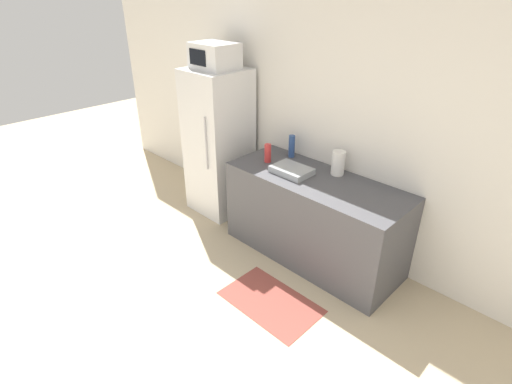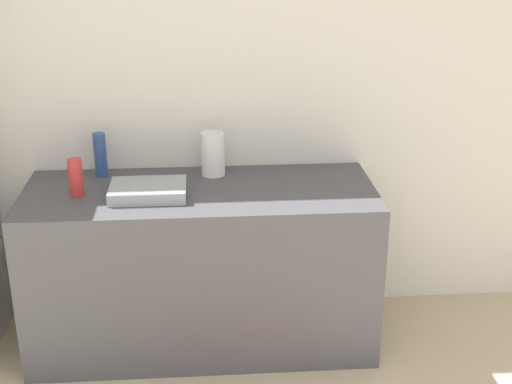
% 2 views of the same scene
% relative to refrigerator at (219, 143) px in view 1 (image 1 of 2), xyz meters
% --- Properties ---
extents(wall_back, '(8.00, 0.06, 2.60)m').
position_rel_refrigerator_xyz_m(wall_back, '(1.58, 0.38, 0.46)').
color(wall_back, white).
rests_on(wall_back, ground_plane).
extents(refrigerator, '(0.62, 0.63, 1.68)m').
position_rel_refrigerator_xyz_m(refrigerator, '(0.00, 0.00, 0.00)').
color(refrigerator, silver).
rests_on(refrigerator, ground_plane).
extents(microwave, '(0.46, 0.38, 0.26)m').
position_rel_refrigerator_xyz_m(microwave, '(-0.00, -0.00, 0.97)').
color(microwave, white).
rests_on(microwave, refrigerator).
extents(counter, '(1.78, 0.70, 0.87)m').
position_rel_refrigerator_xyz_m(counter, '(1.41, -0.01, -0.41)').
color(counter, '#4C4C51').
rests_on(counter, ground_plane).
extents(sink_basin, '(0.37, 0.27, 0.06)m').
position_rel_refrigerator_xyz_m(sink_basin, '(1.16, -0.07, 0.06)').
color(sink_basin, '#9EA3A8').
rests_on(sink_basin, counter).
extents(bottle_tall, '(0.06, 0.06, 0.24)m').
position_rel_refrigerator_xyz_m(bottle_tall, '(0.89, 0.24, 0.14)').
color(bottle_tall, '#2D4C8C').
rests_on(bottle_tall, counter).
extents(bottle_short, '(0.07, 0.07, 0.19)m').
position_rel_refrigerator_xyz_m(bottle_short, '(0.81, -0.04, 0.12)').
color(bottle_short, red).
rests_on(bottle_short, counter).
extents(paper_towel_roll, '(0.12, 0.12, 0.23)m').
position_rel_refrigerator_xyz_m(paper_towel_roll, '(1.48, 0.22, 0.14)').
color(paper_towel_roll, white).
rests_on(paper_towel_roll, counter).
extents(kitchen_rug, '(0.86, 0.52, 0.01)m').
position_rel_refrigerator_xyz_m(kitchen_rug, '(1.58, -0.81, -0.84)').
color(kitchen_rug, '#99473D').
rests_on(kitchen_rug, ground_plane).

